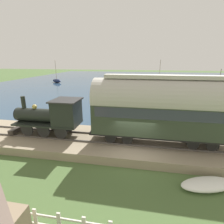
# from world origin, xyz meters

# --- Properties ---
(ground_plane) EXTENTS (200.00, 200.00, 0.00)m
(ground_plane) POSITION_xyz_m (0.00, 0.00, 0.00)
(ground_plane) COLOR #476033
(harbor_water) EXTENTS (80.00, 80.00, 0.01)m
(harbor_water) POSITION_xyz_m (44.02, 0.00, 0.00)
(harbor_water) COLOR #2D4760
(harbor_water) RESTS_ON ground
(rail_embankment) EXTENTS (4.92, 56.00, 0.70)m
(rail_embankment) POSITION_xyz_m (1.25, 0.00, 0.29)
(rail_embankment) COLOR gray
(rail_embankment) RESTS_ON ground
(steam_locomotive) EXTENTS (2.05, 5.51, 2.87)m
(steam_locomotive) POSITION_xyz_m (1.25, 6.18, 2.23)
(steam_locomotive) COLOR black
(steam_locomotive) RESTS_ON rail_embankment
(passenger_coach) EXTENTS (2.54, 9.30, 4.60)m
(passenger_coach) POSITION_xyz_m (1.25, -1.59, 3.20)
(passenger_coach) COLOR black
(passenger_coach) RESTS_ON rail_embankment
(sailboat_yellow) EXTENTS (3.64, 5.22, 4.92)m
(sailboat_yellow) POSITION_xyz_m (18.32, -11.50, 0.43)
(sailboat_yellow) COLOR gold
(sailboat_yellow) RESTS_ON harbor_water
(sailboat_gray) EXTENTS (2.04, 6.49, 6.19)m
(sailboat_gray) POSITION_xyz_m (33.02, -4.03, 0.67)
(sailboat_gray) COLOR gray
(sailboat_gray) RESTS_ON harbor_water
(sailboat_navy) EXTENTS (2.77, 3.58, 5.99)m
(sailboat_navy) POSITION_xyz_m (35.50, 23.54, 0.54)
(sailboat_navy) COLOR #192347
(sailboat_navy) RESTS_ON harbor_water
(rowboat_near_shore) EXTENTS (2.09, 2.42, 0.31)m
(rowboat_near_shore) POSITION_xyz_m (6.29, -4.01, 0.16)
(rowboat_near_shore) COLOR beige
(rowboat_near_shore) RESTS_ON harbor_water
(rowboat_mid_harbor) EXTENTS (1.54, 2.34, 0.36)m
(rowboat_mid_harbor) POSITION_xyz_m (9.85, -1.96, 0.19)
(rowboat_mid_harbor) COLOR beige
(rowboat_mid_harbor) RESTS_ON harbor_water
(beached_dinghy) EXTENTS (1.88, 3.00, 0.44)m
(beached_dinghy) POSITION_xyz_m (-2.18, -3.83, 0.22)
(beached_dinghy) COLOR silver
(beached_dinghy) RESTS_ON ground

